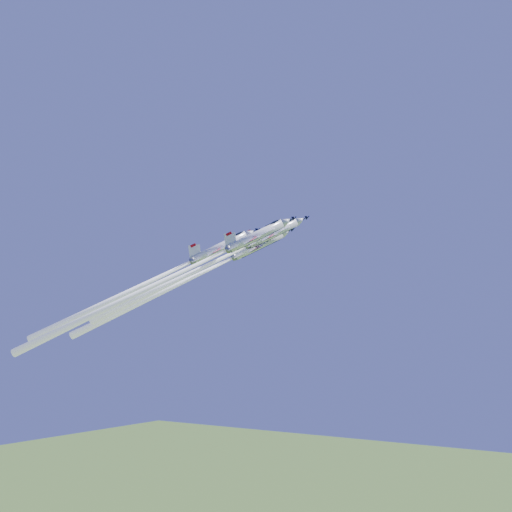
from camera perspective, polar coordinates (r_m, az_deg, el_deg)
The scene contains 4 objects.
jet_lead at distance 125.22m, azimuth -5.05°, elevation -1.01°, with size 33.50×24.24×34.56m.
jet_left at distance 129.42m, azimuth -6.75°, elevation -2.32°, with size 35.04×25.44×36.86m.
jet_right at distance 115.32m, azimuth -9.41°, elevation -2.54°, with size 38.57×28.30×42.88m.
jet_slot at distance 122.14m, azimuth -10.48°, elevation -2.49°, with size 34.26×24.70×34.68m.
Camera 1 is at (65.31, -100.86, 66.10)m, focal length 40.00 mm.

